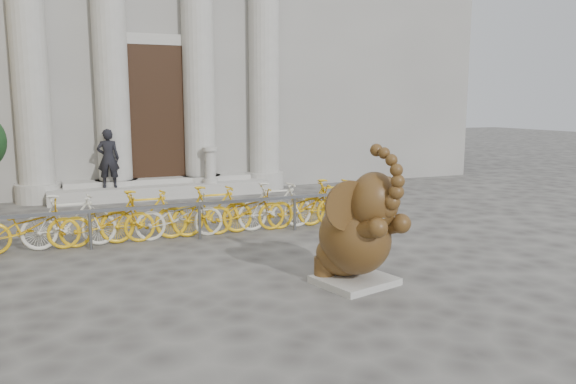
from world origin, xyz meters
name	(u,v)px	position (x,y,z in m)	size (l,w,h in m)	color
ground	(294,310)	(0.00, 0.00, 0.00)	(80.00, 80.00, 0.00)	#474442
classical_building	(129,6)	(0.00, 14.93, 5.98)	(22.00, 10.70, 12.00)	gray
entrance_steps	(163,190)	(0.00, 9.40, 0.18)	(6.00, 1.20, 0.36)	#A8A59E
elephant_statue	(357,234)	(1.24, 0.58, 0.75)	(1.34, 1.62, 2.06)	#A8A59E
bike_rack	(196,212)	(-0.23, 4.39, 0.50)	(8.00, 0.53, 1.00)	slate
pedestrian	(108,158)	(-1.43, 9.27, 1.15)	(0.57, 0.38, 1.57)	black
balustrade_post	(210,167)	(1.30, 9.10, 0.83)	(0.41, 0.41, 1.01)	#A8A59E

